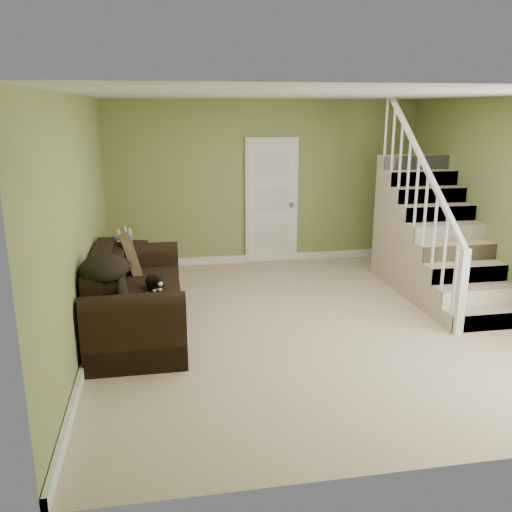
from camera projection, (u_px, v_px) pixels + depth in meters
name	position (u px, v px, depth m)	size (l,w,h in m)	color
floor	(309.00, 323.00, 6.42)	(5.00, 5.50, 0.01)	tan
ceiling	(315.00, 94.00, 5.73)	(5.00, 5.50, 0.01)	white
wall_back	(265.00, 183.00, 8.69)	(5.00, 0.04, 2.60)	olive
wall_front	(429.00, 296.00, 3.47)	(5.00, 0.04, 2.60)	olive
wall_left	(81.00, 223.00, 5.65)	(0.04, 5.50, 2.60)	olive
baseboard_back	(265.00, 258.00, 8.99)	(5.00, 0.04, 0.12)	white
baseboard_left	(93.00, 333.00, 5.99)	(0.04, 5.50, 0.12)	white
baseboard_right	(498.00, 305.00, 6.82)	(0.04, 5.50, 0.12)	white
door	(272.00, 201.00, 8.74)	(0.86, 0.12, 2.02)	white
staircase	(430.00, 244.00, 7.51)	(1.00, 2.51, 2.82)	tan
sofa	(134.00, 301.00, 6.14)	(0.99, 2.28, 0.90)	black
side_table	(127.00, 264.00, 7.74)	(0.64, 0.64, 0.83)	black
cat	(154.00, 282.00, 6.06)	(0.30, 0.46, 0.23)	black
banana	(143.00, 297.00, 5.76)	(0.06, 0.21, 0.06)	yellow
throw_pillow	(131.00, 256.00, 6.74)	(0.12, 0.48, 0.48)	#48321C
throw_blanket	(104.00, 268.00, 5.34)	(0.46, 0.61, 0.25)	black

